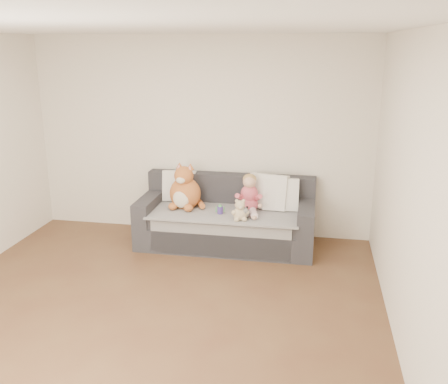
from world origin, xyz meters
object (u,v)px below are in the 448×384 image
sofa (227,221)px  teddy_bear (240,212)px  plush_cat (185,191)px  sippy_cup (220,209)px  toddler (249,196)px

sofa → teddy_bear: sofa is taller
plush_cat → teddy_bear: plush_cat is taller
teddy_bear → sippy_cup: (-0.28, 0.19, -0.04)m
plush_cat → sippy_cup: plush_cat is taller
toddler → teddy_bear: toddler is taller
teddy_bear → sofa: bearing=105.5°
plush_cat → sofa: bearing=12.3°
sofa → plush_cat: bearing=-175.4°
sofa → teddy_bear: 0.53m
sofa → toddler: (0.29, -0.06, 0.36)m
sippy_cup → plush_cat: bearing=161.5°
sippy_cup → teddy_bear: bearing=-34.0°
sofa → sippy_cup: bearing=-102.4°
sippy_cup → sofa: bearing=77.6°
toddler → plush_cat: 0.82m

